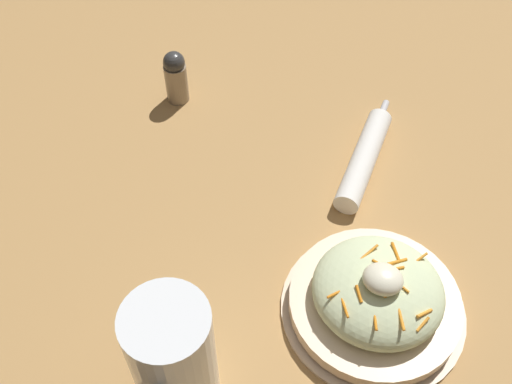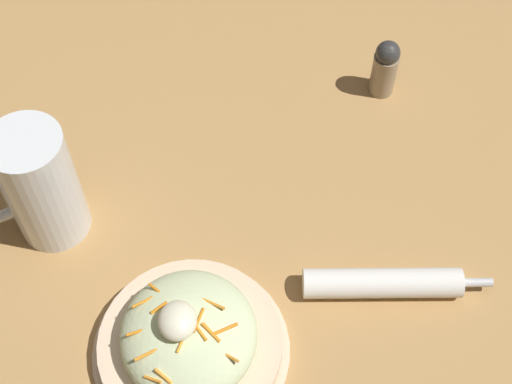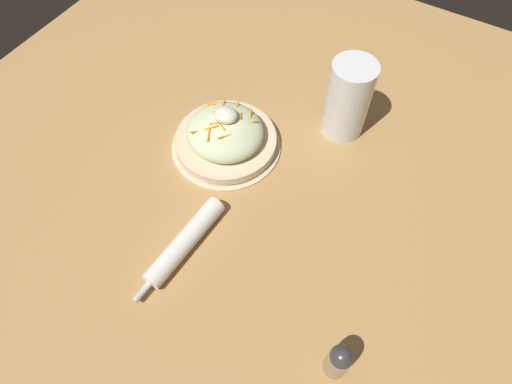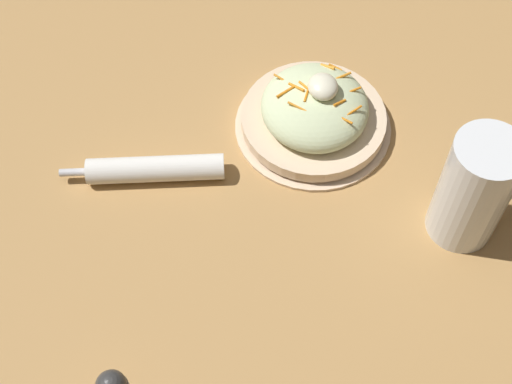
{
  "view_description": "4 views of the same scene",
  "coord_description": "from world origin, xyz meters",
  "px_view_note": "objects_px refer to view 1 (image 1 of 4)",
  "views": [
    {
      "loc": [
        0.1,
        -0.43,
        0.65
      ],
      "look_at": [
        -0.05,
        0.02,
        0.07
      ],
      "focal_mm": 42.49,
      "sensor_mm": 36.0,
      "label": 1
    },
    {
      "loc": [
        0.44,
        -0.01,
        0.78
      ],
      "look_at": [
        -0.04,
        0.02,
        0.06
      ],
      "focal_mm": 51.97,
      "sensor_mm": 36.0,
      "label": 2
    },
    {
      "loc": [
        -0.21,
        0.38,
        0.69
      ],
      "look_at": [
        -0.01,
        0.05,
        0.08
      ],
      "focal_mm": 30.73,
      "sensor_mm": 36.0,
      "label": 3
    },
    {
      "loc": [
        -0.5,
        0.09,
        0.82
      ],
      "look_at": [
        -0.02,
        0.04,
        0.08
      ],
      "focal_mm": 51.84,
      "sensor_mm": 36.0,
      "label": 4
    }
  ],
  "objects_px": {
    "napkin_roll": "(364,158)",
    "salt_shaker": "(176,76)",
    "beer_mug": "(173,364)",
    "salad_plate": "(376,297)"
  },
  "relations": [
    {
      "from": "napkin_roll",
      "to": "salt_shaker",
      "type": "xyz_separation_m",
      "value": [
        -0.31,
        0.05,
        0.03
      ]
    },
    {
      "from": "napkin_roll",
      "to": "salt_shaker",
      "type": "distance_m",
      "value": 0.31
    },
    {
      "from": "beer_mug",
      "to": "salt_shaker",
      "type": "bearing_deg",
      "value": 113.41
    },
    {
      "from": "salad_plate",
      "to": "salt_shaker",
      "type": "relative_size",
      "value": 2.47
    },
    {
      "from": "salt_shaker",
      "to": "beer_mug",
      "type": "bearing_deg",
      "value": -66.59
    },
    {
      "from": "napkin_roll",
      "to": "salad_plate",
      "type": "bearing_deg",
      "value": -75.09
    },
    {
      "from": "salad_plate",
      "to": "napkin_roll",
      "type": "height_order",
      "value": "salad_plate"
    },
    {
      "from": "salad_plate",
      "to": "beer_mug",
      "type": "bearing_deg",
      "value": -136.91
    },
    {
      "from": "salt_shaker",
      "to": "napkin_roll",
      "type": "bearing_deg",
      "value": -9.08
    },
    {
      "from": "beer_mug",
      "to": "salt_shaker",
      "type": "height_order",
      "value": "beer_mug"
    }
  ]
}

